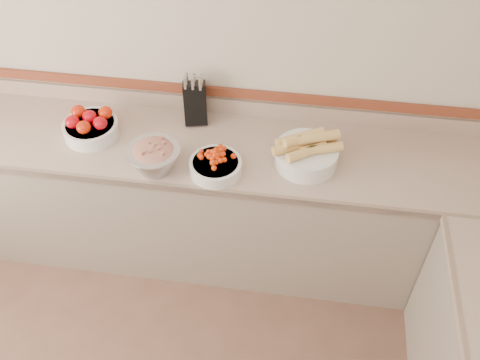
# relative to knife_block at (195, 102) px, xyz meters

# --- Properties ---
(back_wall) EXTENTS (4.00, 0.00, 4.00)m
(back_wall) POSITION_rel_knife_block_xyz_m (-0.01, 0.10, 0.27)
(back_wall) COLOR beige
(back_wall) RESTS_ON ground_plane
(counter_back) EXTENTS (4.00, 0.65, 1.08)m
(counter_back) POSITION_rel_knife_block_xyz_m (-0.01, -0.22, -0.57)
(counter_back) COLOR tan
(counter_back) RESTS_ON ground_plane
(knife_block) EXTENTS (0.16, 0.18, 0.31)m
(knife_block) POSITION_rel_knife_block_xyz_m (0.00, 0.00, 0.00)
(knife_block) COLOR black
(knife_block) RESTS_ON counter_back
(tomato_bowl) EXTENTS (0.31, 0.31, 0.15)m
(tomato_bowl) POSITION_rel_knife_block_xyz_m (-0.56, -0.22, -0.06)
(tomato_bowl) COLOR white
(tomato_bowl) RESTS_ON counter_back
(cherry_tomato_bowl) EXTENTS (0.28, 0.28, 0.15)m
(cherry_tomato_bowl) POSITION_rel_knife_block_xyz_m (0.19, -0.41, -0.08)
(cherry_tomato_bowl) COLOR white
(cherry_tomato_bowl) RESTS_ON counter_back
(corn_bowl) EXTENTS (0.37, 0.34, 0.20)m
(corn_bowl) POSITION_rel_knife_block_xyz_m (0.65, -0.27, -0.05)
(corn_bowl) COLOR white
(corn_bowl) RESTS_ON counter_back
(rhubarb_bowl) EXTENTS (0.29, 0.29, 0.16)m
(rhubarb_bowl) POSITION_rel_knife_block_xyz_m (-0.13, -0.43, -0.04)
(rhubarb_bowl) COLOR #B2B2BA
(rhubarb_bowl) RESTS_ON counter_back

